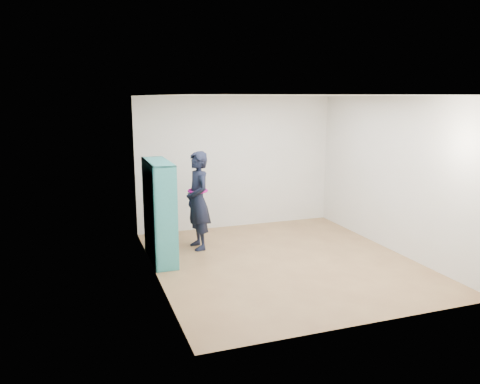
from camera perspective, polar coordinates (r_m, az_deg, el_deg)
name	(u,v)px	position (r m, az deg, el deg)	size (l,w,h in m)	color
floor	(283,261)	(7.59, 5.21, -8.41)	(4.50, 4.50, 0.00)	brown
ceiling	(286,95)	(7.13, 5.60, 11.64)	(4.50, 4.50, 0.00)	white
wall_left	(154,190)	(6.67, -10.40, 0.28)	(0.02, 4.50, 2.60)	silver
wall_right	(392,174)	(8.28, 18.09, 2.06)	(0.02, 4.50, 2.60)	silver
wall_back	(237,162)	(9.31, -0.40, 3.62)	(4.00, 0.02, 2.60)	silver
wall_front	(370,215)	(5.33, 15.55, -2.76)	(4.00, 0.02, 2.60)	silver
bookshelf	(158,213)	(7.53, -9.99, -2.50)	(0.35, 1.20, 1.60)	teal
person	(198,201)	(8.00, -5.15, -1.04)	(0.46, 0.65, 1.69)	black
smartphone	(189,194)	(8.02, -6.27, -0.23)	(0.04, 0.09, 0.12)	silver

